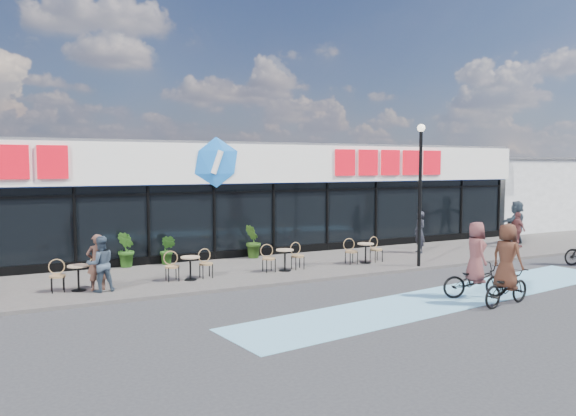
{
  "coord_description": "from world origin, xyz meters",
  "views": [
    {
      "loc": [
        -7.09,
        -13.25,
        3.73
      ],
      "look_at": [
        1.38,
        3.5,
        2.26
      ],
      "focal_mm": 35.0,
      "sensor_mm": 36.0,
      "label": 1
    }
  ],
  "objects": [
    {
      "name": "bistro_set_4",
      "position": [
        1.34,
        3.74,
        0.56
      ],
      "size": [
        1.54,
        0.62,
        0.9
      ],
      "color": "tan",
      "rests_on": "sidewalk"
    },
    {
      "name": "patron_left",
      "position": [
        -4.8,
        3.46,
        0.92
      ],
      "size": [
        0.64,
        0.46,
        1.63
      ],
      "primitive_type": "imported",
      "rotation": [
        0.0,
        0.0,
        3.26
      ],
      "color": "brown",
      "rests_on": "sidewalk"
    },
    {
      "name": "bistro_set_3",
      "position": [
        -1.98,
        3.74,
        0.56
      ],
      "size": [
        1.54,
        0.62,
        0.9
      ],
      "color": "tan",
      "rests_on": "sidewalk"
    },
    {
      "name": "bistro_set_5",
      "position": [
        4.65,
        3.74,
        0.56
      ],
      "size": [
        1.54,
        0.62,
        0.9
      ],
      "color": "tan",
      "rests_on": "sidewalk"
    },
    {
      "name": "cyclist_a",
      "position": [
        4.62,
        -2.85,
        0.83
      ],
      "size": [
        1.92,
        0.94,
        2.18
      ],
      "color": "black",
      "rests_on": "ground"
    },
    {
      "name": "neighbour_building",
      "position": [
        20.5,
        11.0,
        2.06
      ],
      "size": [
        9.2,
        7.2,
        4.11
      ],
      "color": "white",
      "rests_on": "ground"
    },
    {
      "name": "bike_lane",
      "position": [
        4.0,
        -1.5,
        0.01
      ],
      "size": [
        14.17,
        4.13,
        0.01
      ],
      "primitive_type": "cube",
      "rotation": [
        0.0,
        0.0,
        0.14
      ],
      "color": "#68A6C5",
      "rests_on": "ground"
    },
    {
      "name": "potted_plant_left",
      "position": [
        -3.33,
        6.74,
        0.74
      ],
      "size": [
        0.67,
        0.78,
        1.27
      ],
      "primitive_type": "imported",
      "rotation": [
        0.0,
        0.0,
        4.87
      ],
      "color": "#285618",
      "rests_on": "sidewalk"
    },
    {
      "name": "ground",
      "position": [
        0.0,
        0.0,
        0.0
      ],
      "size": [
        120.0,
        120.0,
        0.0
      ],
      "primitive_type": "plane",
      "color": "#28282B",
      "rests_on": "ground"
    },
    {
      "name": "cyclist_c",
      "position": [
        4.55,
        -1.83,
        0.8
      ],
      "size": [
        1.97,
        1.26,
        2.14
      ],
      "color": "black",
      "rests_on": "ground"
    },
    {
      "name": "pedestrian_b",
      "position": [
        12.9,
        3.97,
        0.87
      ],
      "size": [
        0.52,
        0.95,
        1.54
      ],
      "primitive_type": "imported",
      "rotation": [
        0.0,
        0.0,
        1.4
      ],
      "color": "brown",
      "rests_on": "sidewalk"
    },
    {
      "name": "patron_right",
      "position": [
        -4.73,
        3.23,
        0.9
      ],
      "size": [
        0.83,
        0.67,
        1.6
      ],
      "primitive_type": "imported",
      "rotation": [
        0.0,
        0.0,
        3.23
      ],
      "color": "#334150",
      "rests_on": "sidewalk"
    },
    {
      "name": "potted_plant_mid",
      "position": [
        -1.89,
        6.69,
        0.63
      ],
      "size": [
        0.74,
        0.75,
        1.06
      ],
      "primitive_type": "imported",
      "rotation": [
        0.0,
        0.0,
        5.46
      ],
      "color": "#1E4413",
      "rests_on": "sidewalk"
    },
    {
      "name": "lamp_post",
      "position": [
        6.0,
        2.3,
        3.1
      ],
      "size": [
        0.28,
        0.28,
        5.03
      ],
      "color": "black",
      "rests_on": "sidewalk"
    },
    {
      "name": "sidewalk",
      "position": [
        0.0,
        4.5,
        0.05
      ],
      "size": [
        44.0,
        5.0,
        0.1
      ],
      "primitive_type": "cube",
      "color": "#504B47",
      "rests_on": "ground"
    },
    {
      "name": "building",
      "position": [
        -0.0,
        9.93,
        2.34
      ],
      "size": [
        30.6,
        6.57,
        4.75
      ],
      "color": "black",
      "rests_on": "ground"
    },
    {
      "name": "bistro_set_2",
      "position": [
        -5.29,
        3.74,
        0.56
      ],
      "size": [
        1.54,
        0.62,
        0.9
      ],
      "color": "tan",
      "rests_on": "sidewalk"
    },
    {
      "name": "potted_plant_right",
      "position": [
        1.41,
        6.53,
        0.76
      ],
      "size": [
        0.8,
        0.88,
        1.31
      ],
      "primitive_type": "imported",
      "rotation": [
        0.0,
        0.0,
        4.35
      ],
      "color": "#254413",
      "rests_on": "sidewalk"
    },
    {
      "name": "pedestrian_c",
      "position": [
        13.69,
        4.73,
        1.09
      ],
      "size": [
        1.92,
        1.15,
        1.98
      ],
      "primitive_type": "imported",
      "rotation": [
        0.0,
        0.0,
        3.47
      ],
      "color": "#2B3742",
      "rests_on": "sidewalk"
    },
    {
      "name": "pedestrian_a",
      "position": [
        8.03,
        4.68,
        0.96
      ],
      "size": [
        0.54,
        0.7,
        1.71
      ],
      "primitive_type": "imported",
      "rotation": [
        0.0,
        0.0,
        -1.79
      ],
      "color": "black",
      "rests_on": "sidewalk"
    }
  ]
}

